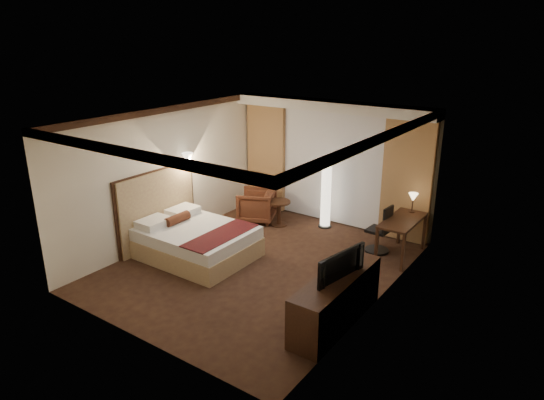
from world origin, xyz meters
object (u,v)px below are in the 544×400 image
Objects in this scene: armchair at (257,204)px; side_table at (279,213)px; office_chair at (378,228)px; bed at (197,242)px; dresser at (336,300)px; desk at (401,238)px; floor_lamp at (326,197)px; television at (336,258)px.

side_table is at bearing 72.30° from armchair.
office_chair is (2.89, 0.01, 0.09)m from armchair.
bed is 2.57× the size of armchair.
desk is at bearing 91.07° from dresser.
office_chair is at bearing -20.46° from floor_lamp.
floor_lamp is at bearing 165.46° from desk.
office_chair is 0.50× the size of dresser.
television reaches higher than armchair.
desk reaches higher than bed.
armchair is 1.40× the size of side_table.
side_table is 1.09m from floor_lamp.
office_chair reaches higher than bed.
armchair reaches higher than bed.
armchair is at bearing 142.20° from dresser.
bed is at bearing -18.18° from armchair.
floor_lamp reaches higher than dresser.
side_table is 3.94m from television.
office_chair reaches higher than desk.
television reaches higher than office_chair.
floor_lamp is at bearing 87.36° from armchair.
floor_lamp is 1.10× the size of desk.
floor_lamp is at bearing 65.20° from bed.
side_table is at bearing 136.40° from dresser.
armchair is 0.41× the size of dresser.
floor_lamp reaches higher than armchair.
bed is 2.06× the size of television.
bed is 3.83m from desk.
office_chair is (2.69, 2.16, 0.18)m from bed.
television is (3.35, -2.63, 0.64)m from armchair.
dresser is at bearing -75.49° from office_chair.
floor_lamp reaches higher than desk.
television reaches higher than bed.
desk reaches higher than side_table.
television is (-0.03, 0.00, 0.66)m from dresser.
armchair is 4.28m from dresser.
armchair is 3.34m from desk.
desk is at bearing 67.54° from armchair.
dresser is at bearing -79.12° from television.
armchair is at bearing 62.83° from television.
office_chair is (2.33, -0.04, 0.20)m from side_table.
floor_lamp is 1.56m from office_chair.
television is at bearing -8.70° from bed.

